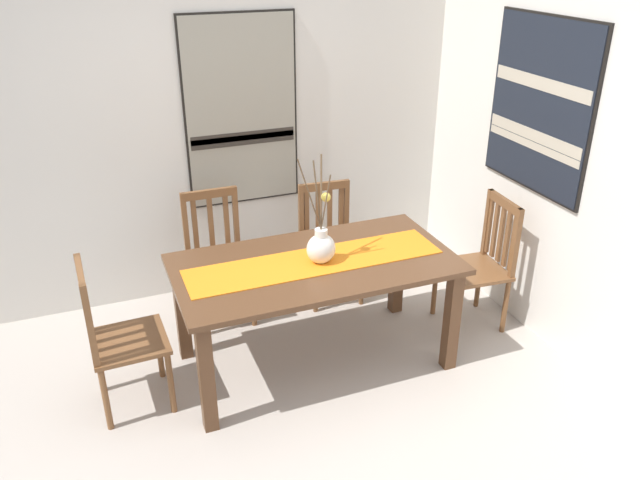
# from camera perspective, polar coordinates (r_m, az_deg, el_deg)

# --- Properties ---
(ground_plane) EXTENTS (6.40, 6.40, 0.03)m
(ground_plane) POSITION_cam_1_polar(r_m,az_deg,el_deg) (3.77, -0.94, -16.60)
(ground_plane) COLOR #B2A89E
(wall_back) EXTENTS (6.40, 0.12, 2.70)m
(wall_back) POSITION_cam_1_polar(r_m,az_deg,el_deg) (4.73, -9.19, 11.04)
(wall_back) COLOR silver
(wall_back) RESTS_ON ground_plane
(wall_side) EXTENTS (0.12, 6.40, 2.70)m
(wall_side) POSITION_cam_1_polar(r_m,az_deg,el_deg) (4.03, 24.69, 6.38)
(wall_side) COLOR silver
(wall_side) RESTS_ON ground_plane
(dining_table) EXTENTS (1.71, 0.89, 0.73)m
(dining_table) POSITION_cam_1_polar(r_m,az_deg,el_deg) (3.91, -0.46, -3.39)
(dining_table) COLOR #51331E
(dining_table) RESTS_ON ground_plane
(table_runner) EXTENTS (1.58, 0.36, 0.01)m
(table_runner) POSITION_cam_1_polar(r_m,az_deg,el_deg) (3.85, -0.46, -1.93)
(table_runner) COLOR orange
(table_runner) RESTS_ON dining_table
(centerpiece_vase) EXTENTS (0.24, 0.20, 0.68)m
(centerpiece_vase) POSITION_cam_1_polar(r_m,az_deg,el_deg) (3.79, 0.10, -0.45)
(centerpiece_vase) COLOR silver
(centerpiece_vase) RESTS_ON dining_table
(chair_0) EXTENTS (0.43, 0.43, 0.94)m
(chair_0) POSITION_cam_1_polar(r_m,az_deg,el_deg) (3.80, -17.83, -8.24)
(chair_0) COLOR brown
(chair_0) RESTS_ON ground_plane
(chair_1) EXTENTS (0.45, 0.45, 0.94)m
(chair_1) POSITION_cam_1_polar(r_m,az_deg,el_deg) (4.53, 14.34, -1.88)
(chair_1) COLOR brown
(chair_1) RESTS_ON ground_plane
(chair_2) EXTENTS (0.42, 0.42, 0.93)m
(chair_2) POSITION_cam_1_polar(r_m,az_deg,el_deg) (4.55, -9.24, -1.48)
(chair_2) COLOR brown
(chair_2) RESTS_ON ground_plane
(chair_3) EXTENTS (0.45, 0.45, 0.87)m
(chair_3) POSITION_cam_1_polar(r_m,az_deg,el_deg) (4.77, 0.83, 0.06)
(chair_3) COLOR brown
(chair_3) RESTS_ON ground_plane
(painting_on_back_wall) EXTENTS (0.83, 0.05, 1.38)m
(painting_on_back_wall) POSITION_cam_1_polar(r_m,az_deg,el_deg) (4.69, -7.10, 11.36)
(painting_on_back_wall) COLOR black
(painting_on_side_wall) EXTENTS (0.05, 0.94, 1.10)m
(painting_on_side_wall) POSITION_cam_1_polar(r_m,az_deg,el_deg) (4.33, 19.21, 11.33)
(painting_on_side_wall) COLOR black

